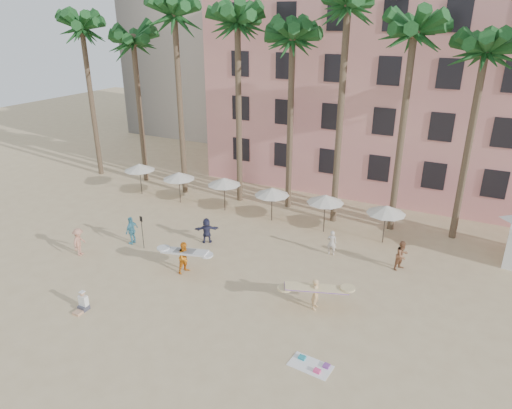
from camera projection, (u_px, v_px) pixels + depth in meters
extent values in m
plane|color=#D1B789|center=(183.00, 317.00, 22.48)|extent=(120.00, 120.00, 0.00)
cube|color=#FAA598|center=(428.00, 91.00, 37.98)|extent=(35.00, 14.00, 16.00)
cylinder|color=brown|center=(92.00, 104.00, 40.75)|extent=(0.44, 0.44, 13.00)
cylinder|color=brown|center=(140.00, 114.00, 39.26)|extent=(0.44, 0.44, 12.00)
cylinder|color=brown|center=(180.00, 109.00, 35.97)|extent=(0.44, 0.44, 14.00)
cylinder|color=brown|center=(239.00, 117.00, 34.39)|extent=(0.44, 0.44, 13.50)
cylinder|color=brown|center=(290.00, 127.00, 33.32)|extent=(0.44, 0.44, 12.50)
cylinder|color=brown|center=(340.00, 122.00, 30.44)|extent=(0.44, 0.44, 14.50)
cylinder|color=brown|center=(401.00, 138.00, 29.47)|extent=(0.44, 0.44, 13.00)
cylinder|color=brown|center=(468.00, 151.00, 28.40)|extent=(0.44, 0.44, 12.00)
cylinder|color=#332B23|center=(141.00, 180.00, 37.75)|extent=(0.07, 0.07, 2.50)
cone|color=silver|center=(139.00, 167.00, 37.34)|extent=(2.50, 2.50, 0.55)
cylinder|color=#332B23|center=(180.00, 188.00, 36.02)|extent=(0.07, 0.07, 2.40)
cone|color=silver|center=(179.00, 176.00, 35.62)|extent=(2.50, 2.50, 0.55)
cylinder|color=#332B23|center=(225.00, 195.00, 34.49)|extent=(0.07, 0.07, 2.50)
cone|color=silver|center=(224.00, 181.00, 34.07)|extent=(2.50, 2.50, 0.55)
cylinder|color=#332B23|center=(272.00, 205.00, 32.76)|extent=(0.07, 0.07, 2.40)
cone|color=silver|center=(272.00, 191.00, 32.36)|extent=(2.50, 2.50, 0.55)
cylinder|color=#332B23|center=(324.00, 214.00, 30.96)|extent=(0.07, 0.07, 2.60)
cone|color=silver|center=(325.00, 199.00, 30.53)|extent=(2.50, 2.50, 0.55)
cylinder|color=#332B23|center=(384.00, 225.00, 29.48)|extent=(0.07, 0.07, 2.50)
cone|color=silver|center=(386.00, 209.00, 29.06)|extent=(2.50, 2.50, 0.55)
cube|color=white|center=(310.00, 366.00, 19.32)|extent=(1.88, 1.16, 0.02)
cube|color=teal|center=(302.00, 357.00, 19.70)|extent=(0.32, 0.28, 0.10)
cube|color=#F74488|center=(317.00, 371.00, 18.94)|extent=(0.30, 0.24, 0.12)
cube|color=purple|center=(326.00, 366.00, 19.24)|extent=(0.29, 0.32, 0.08)
imported|color=#DCB27C|center=(316.00, 294.00, 22.87)|extent=(0.45, 0.64, 1.68)
cube|color=beige|center=(316.00, 288.00, 22.74)|extent=(3.16, 2.09, 0.37)
imported|color=orange|center=(185.00, 257.00, 26.12)|extent=(0.96, 1.09, 1.90)
cube|color=silver|center=(185.00, 252.00, 25.98)|extent=(2.82, 1.17, 0.29)
imported|color=#905B3C|center=(402.00, 255.00, 26.45)|extent=(1.03, 1.10, 1.79)
imported|color=beige|center=(332.00, 243.00, 28.14)|extent=(0.63, 0.45, 1.62)
imported|color=tan|center=(79.00, 242.00, 28.07)|extent=(0.99, 1.30, 1.78)
imported|color=#2D2F4F|center=(207.00, 230.00, 29.66)|extent=(1.59, 1.29, 1.70)
imported|color=#4E9FB8|center=(132.00, 230.00, 29.48)|extent=(0.49, 1.11, 1.87)
cylinder|color=black|center=(143.00, 233.00, 28.81)|extent=(0.04, 0.04, 2.10)
cube|color=black|center=(141.00, 219.00, 28.43)|extent=(0.18, 0.03, 0.35)
cube|color=#3F3F4C|center=(84.00, 308.00, 23.01)|extent=(0.46, 0.43, 0.24)
cube|color=tan|center=(78.00, 312.00, 22.74)|extent=(0.41, 0.46, 0.12)
cube|color=white|center=(83.00, 301.00, 22.90)|extent=(0.45, 0.26, 0.56)
sphere|color=tan|center=(82.00, 294.00, 22.75)|extent=(0.24, 0.24, 0.24)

